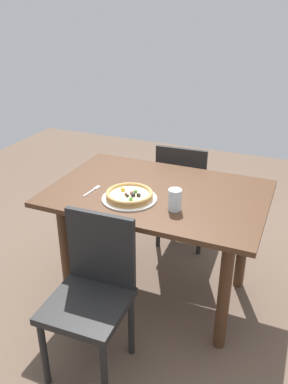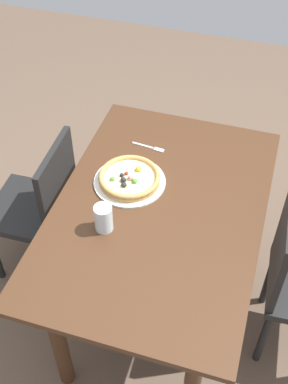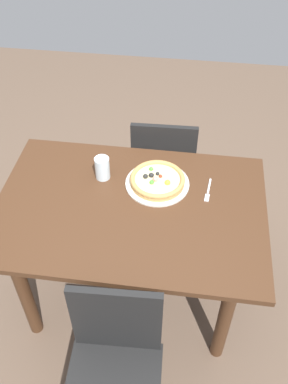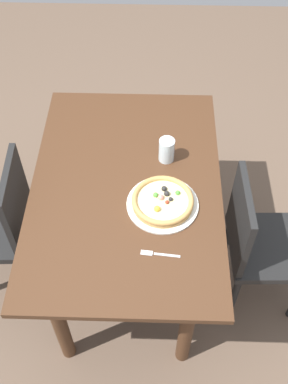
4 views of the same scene
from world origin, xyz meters
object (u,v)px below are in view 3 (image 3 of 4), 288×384
pizza (157,180)px  chair_near (164,166)px  drinking_glass (102,168)px  dining_table (131,224)px  plate (157,183)px  chair_far (115,367)px  fork (208,192)px

pizza → chair_near: bearing=-89.1°
drinking_glass → pizza: bearing=176.7°
dining_table → plate: bearing=-123.8°
dining_table → pizza: size_ratio=4.72×
dining_table → plate: size_ratio=4.04×
chair_far → fork: bearing=-115.6°
plate → pizza: pizza is taller
chair_near → drinking_glass: (0.28, 0.47, 0.36)m
chair_near → pizza: (-0.01, 0.49, 0.33)m
dining_table → drinking_glass: drinking_glass is taller
fork → chair_near: bearing=-146.7°
dining_table → plate: (-0.11, -0.17, 0.13)m
fork → plate: bearing=-89.2°
dining_table → chair_far: (-0.03, 0.66, -0.17)m
dining_table → drinking_glass: size_ratio=10.69×
chair_far → fork: size_ratio=5.27×
drinking_glass → chair_near: bearing=-120.4°
pizza → drinking_glass: (0.28, -0.02, 0.03)m
dining_table → fork: fork is taller
fork → drinking_glass: (0.54, -0.04, 0.06)m
fork → dining_table: bearing=-62.5°
pizza → fork: size_ratio=1.68×
pizza → fork: pizza is taller
chair_near → chair_far: size_ratio=1.00×
dining_table → chair_far: bearing=92.8°
plate → chair_near: bearing=-89.1°
chair_far → drinking_glass: drinking_glass is taller
dining_table → chair_near: chair_near is taller
chair_near → chair_far: (0.07, 1.31, 0.00)m
fork → drinking_glass: drinking_glass is taller
dining_table → drinking_glass: 0.32m
fork → drinking_glass: size_ratio=1.35×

